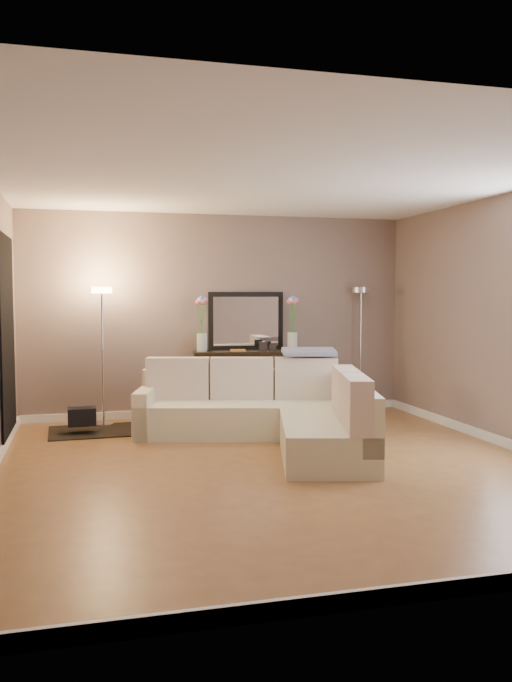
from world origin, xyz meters
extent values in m
cube|color=#9A6638|center=(0.00, 0.00, -0.01)|extent=(5.00, 5.50, 0.01)
cube|color=white|center=(0.00, 0.00, 2.60)|extent=(5.00, 5.50, 0.01)
cube|color=gray|center=(0.00, 2.76, 1.30)|extent=(5.00, 0.02, 2.60)
cube|color=gray|center=(0.00, -2.76, 1.30)|extent=(5.00, 0.02, 2.60)
cube|color=white|center=(0.00, 2.73, 0.05)|extent=(5.00, 0.03, 0.10)
cube|color=white|center=(0.00, -2.73, 0.05)|extent=(5.00, 0.03, 0.10)
cube|color=black|center=(-2.48, 1.70, 1.10)|extent=(0.02, 1.20, 2.20)
cube|color=beige|center=(0.05, 1.46, 0.18)|extent=(2.53, 1.40, 0.37)
cube|color=beige|center=(0.13, 1.77, 0.44)|extent=(2.37, 0.78, 0.52)
cube|color=beige|center=(-1.04, 1.74, 0.26)|extent=(0.37, 0.85, 0.52)
cube|color=beige|center=(0.52, 0.14, 0.18)|extent=(1.17, 1.64, 0.37)
cube|color=beige|center=(0.94, 0.46, 0.44)|extent=(0.76, 2.28, 0.52)
cube|color=beige|center=(-0.66, 1.87, 0.61)|extent=(0.75, 0.38, 0.48)
cube|color=beige|center=(0.06, 1.68, 0.61)|extent=(0.75, 0.38, 0.48)
cube|color=beige|center=(0.77, 1.50, 0.61)|extent=(0.75, 0.38, 0.48)
cube|color=beige|center=(0.80, 0.36, 0.61)|extent=(0.36, 0.69, 0.48)
cube|color=beige|center=(0.63, -0.31, 0.61)|extent=(0.36, 0.69, 0.48)
cube|color=#8086A5|center=(0.82, 1.52, 0.91)|extent=(0.67, 0.47, 0.08)
cube|color=black|center=(0.33, 2.52, 0.83)|extent=(1.42, 0.53, 0.04)
cube|color=black|center=(-0.32, 2.44, 0.40)|extent=(0.05, 0.05, 0.81)
cube|color=black|center=(-0.29, 2.74, 0.40)|extent=(0.05, 0.05, 0.81)
cube|color=black|center=(0.95, 2.30, 0.40)|extent=(0.05, 0.05, 0.81)
cube|color=black|center=(0.98, 2.59, 0.40)|extent=(0.05, 0.05, 0.81)
cube|color=black|center=(0.33, 2.52, 0.19)|extent=(1.33, 0.48, 0.03)
cube|color=#BF3333|center=(-0.23, 2.58, 0.31)|extent=(0.05, 0.17, 0.20)
cube|color=#3359A5|center=(-0.19, 2.58, 0.32)|extent=(0.06, 0.17, 0.22)
cube|color=gold|center=(-0.14, 2.57, 0.33)|extent=(0.06, 0.17, 0.24)
cube|color=#3F7F4C|center=(-0.08, 2.56, 0.31)|extent=(0.07, 0.18, 0.20)
cube|color=#994C99|center=(-0.04, 2.56, 0.32)|extent=(0.05, 0.17, 0.22)
cube|color=orange|center=(0.01, 2.55, 0.33)|extent=(0.06, 0.17, 0.24)
cube|color=#262626|center=(0.06, 2.55, 0.31)|extent=(0.06, 0.17, 0.20)
cube|color=#4C99B2|center=(0.11, 2.54, 0.32)|extent=(0.07, 0.18, 0.22)
cube|color=#B2A58C|center=(0.16, 2.54, 0.33)|extent=(0.05, 0.17, 0.24)
cube|color=brown|center=(0.21, 2.53, 0.31)|extent=(0.06, 0.17, 0.20)
cube|color=navy|center=(0.26, 2.53, 0.32)|extent=(0.06, 0.17, 0.22)
cube|color=gold|center=(0.31, 2.52, 0.33)|extent=(0.07, 0.18, 0.24)
cube|color=black|center=(0.35, 2.70, 1.22)|extent=(0.98, 0.15, 0.77)
cube|color=white|center=(0.35, 2.67, 1.22)|extent=(0.85, 0.11, 0.64)
cube|color=orange|center=(0.20, 2.50, 0.85)|extent=(0.20, 0.15, 0.04)
cube|color=black|center=(0.52, 2.44, 0.90)|extent=(0.11, 0.03, 0.14)
cube|color=black|center=(0.64, 2.43, 0.89)|extent=(0.09, 0.03, 0.12)
cylinder|color=silver|center=(-0.25, 2.58, 0.96)|extent=(0.14, 0.14, 0.26)
cylinder|color=#38722D|center=(-0.27, 2.59, 1.26)|extent=(0.10, 0.02, 0.44)
sphere|color=#E5598C|center=(-0.29, 2.59, 1.48)|extent=(0.08, 0.08, 0.07)
cylinder|color=#38722D|center=(-0.26, 2.58, 1.27)|extent=(0.06, 0.02, 0.47)
sphere|color=white|center=(-0.27, 2.59, 1.50)|extent=(0.08, 0.08, 0.07)
cylinder|color=#38722D|center=(-0.25, 2.58, 1.28)|extent=(0.01, 0.01, 0.49)
sphere|color=#598CE5|center=(-0.25, 2.58, 1.52)|extent=(0.08, 0.08, 0.07)
cylinder|color=#38722D|center=(-0.24, 2.58, 1.26)|extent=(0.06, 0.01, 0.45)
sphere|color=#E58C4C|center=(-0.23, 2.58, 1.48)|extent=(0.08, 0.08, 0.07)
cylinder|color=#38722D|center=(-0.23, 2.58, 1.27)|extent=(0.11, 0.02, 0.46)
sphere|color=#D866B2|center=(-0.21, 2.58, 1.50)|extent=(0.08, 0.08, 0.07)
cylinder|color=silver|center=(0.91, 2.45, 0.96)|extent=(0.14, 0.14, 0.26)
cylinder|color=#38722D|center=(0.89, 2.45, 1.26)|extent=(0.10, 0.02, 0.44)
sphere|color=#E5598C|center=(0.87, 2.46, 1.48)|extent=(0.08, 0.08, 0.07)
cylinder|color=#38722D|center=(0.90, 2.45, 1.27)|extent=(0.06, 0.02, 0.47)
sphere|color=white|center=(0.89, 2.45, 1.50)|extent=(0.08, 0.08, 0.07)
cylinder|color=#38722D|center=(0.91, 2.45, 1.28)|extent=(0.01, 0.01, 0.49)
sphere|color=#598CE5|center=(0.91, 2.45, 1.52)|extent=(0.08, 0.08, 0.07)
cylinder|color=#38722D|center=(0.92, 2.45, 1.26)|extent=(0.06, 0.01, 0.45)
sphere|color=#E58C4C|center=(0.93, 2.45, 1.48)|extent=(0.08, 0.08, 0.07)
cylinder|color=#38722D|center=(0.93, 2.45, 1.27)|extent=(0.11, 0.02, 0.46)
sphere|color=#D866B2|center=(0.95, 2.45, 1.50)|extent=(0.08, 0.08, 0.07)
cylinder|color=silver|center=(-1.49, 2.35, 0.01)|extent=(0.22, 0.22, 0.03)
cylinder|color=silver|center=(-1.49, 2.35, 0.80)|extent=(0.02, 0.02, 1.58)
cylinder|color=#FFBF72|center=(-1.49, 2.35, 1.63)|extent=(0.24, 0.24, 0.07)
cylinder|color=silver|center=(1.91, 2.57, 0.01)|extent=(0.26, 0.26, 0.03)
cylinder|color=silver|center=(1.91, 2.57, 0.81)|extent=(0.03, 0.03, 1.59)
cylinder|color=silver|center=(1.91, 2.57, 1.64)|extent=(0.28, 0.28, 0.07)
cube|color=black|center=(-1.57, 2.03, 0.01)|extent=(1.11, 0.85, 0.01)
cube|color=black|center=(-1.74, 1.93, 0.20)|extent=(0.31, 0.23, 0.20)
camera|label=1|loc=(-1.68, -5.72, 1.57)|focal=35.00mm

